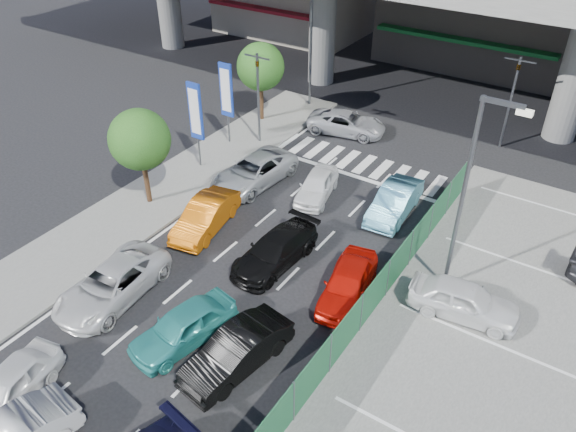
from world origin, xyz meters
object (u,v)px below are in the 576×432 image
Objects in this scene: tree_far at (261,67)px; taxi_teal_mid at (183,327)px; wagon_silver_front_left at (254,172)px; street_lamp_right at (470,185)px; taxi_orange_right at (348,283)px; taxi_orange_left at (206,216)px; sedan_white_front_mid at (317,186)px; signboard_near at (196,114)px; sedan_black_mid at (275,250)px; traffic_light_right at (516,80)px; signboard_far at (226,93)px; parked_sedan_white at (464,300)px; traffic_light_left at (258,77)px; traffic_cone at (454,296)px; tree_near at (140,140)px; crossing_wagon_silver at (347,123)px; sedan_white_mid_left at (112,284)px; kei_truck_front_right at (395,202)px; van_white_back_left at (8,387)px; street_lamp_left at (314,32)px; hatch_black_mid_right at (237,351)px.

tree_far is 1.20× the size of taxi_teal_mid.
wagon_silver_front_left is (-4.17, 9.93, 0.00)m from taxi_teal_mid.
taxi_orange_right is (-3.10, -2.62, -4.08)m from street_lamp_right.
taxi_orange_left is 1.15× the size of sedan_white_front_mid.
signboard_near reaches higher than sedan_black_mid.
traffic_light_right is 1.28× the size of taxi_orange_right.
taxi_orange_right is (11.67, -7.62, -2.37)m from signboard_far.
parked_sedan_white is (2.60, -14.20, -3.19)m from traffic_light_right.
traffic_light_left is 9.22m from taxi_orange_left.
traffic_cone is (11.45, -3.01, -0.27)m from wagon_silver_front_left.
tree_near is 11.41m from taxi_orange_right.
taxi_orange_left is (-10.52, -2.14, -4.08)m from street_lamp_right.
signboard_far is 7.75m from sedan_white_front_mid.
crossing_wagon_silver is (-3.22, 12.23, -0.01)m from sedan_black_mid.
taxi_orange_left and taxi_orange_right have the same top height.
sedan_white_front_mid is (7.04, -2.13, -2.45)m from signboard_far.
sedan_white_mid_left is 1.21× the size of parked_sedan_white.
traffic_light_right is 1.30× the size of taxi_teal_mid.
sedan_white_front_mid is (-1.16, 5.30, -0.02)m from sedan_black_mid.
traffic_light_left is 1.08× the size of tree_far.
taxi_orange_right reaches higher than traffic_cone.
tree_far is at bearing 100.60° from sedan_white_mid_left.
kei_truck_front_right is at bearing 70.08° from sedan_black_mid.
tree_far is 0.97× the size of wagon_silver_front_left.
tree_far is (-0.60, 6.51, 0.32)m from signboard_near.
kei_truck_front_right is at bearing 138.18° from street_lamp_right.
signboard_near is at bearing -139.09° from traffic_light_right.
taxi_orange_right is at bearing 65.81° from taxi_teal_mid.
sedan_white_mid_left reaches higher than sedan_white_front_mid.
sedan_white_mid_left is at bearing -124.48° from sedan_black_mid.
traffic_light_left and traffic_light_right have the same top height.
signboard_far is at bearing 141.65° from sedan_black_mid.
van_white_back_left is at bearing 130.22° from parked_sedan_white.
signboard_near is at bearing 71.49° from parked_sedan_white.
sedan_white_mid_left is at bearing 89.89° from van_white_back_left.
street_lamp_left is 11.23× the size of traffic_cone.
signboard_far is 1.16× the size of taxi_orange_right.
crossing_wagon_silver is at bearing 111.55° from taxi_teal_mid.
van_white_back_left is 7.14m from hatch_black_mid_right.
taxi_orange_right is (-1.43, -15.62, -3.25)m from traffic_light_right.
taxi_teal_mid is at bearing -137.86° from taxi_orange_right.
traffic_light_right is 14.64m from wagon_silver_front_left.
street_lamp_right is at bearing 28.53° from taxi_orange_right.
street_lamp_left is (-13.50, 12.00, 0.00)m from street_lamp_right.
crossing_wagon_silver is at bearing 80.18° from van_white_back_left.
van_white_back_left is at bearing -127.68° from street_lamp_right.
tree_near is 1.15× the size of taxi_orange_left.
street_lamp_left reaches higher than traffic_light_right.
sedan_white_front_mid is (-4.63, 5.48, -0.07)m from taxi_orange_right.
tree_far is at bearing 148.86° from traffic_cone.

